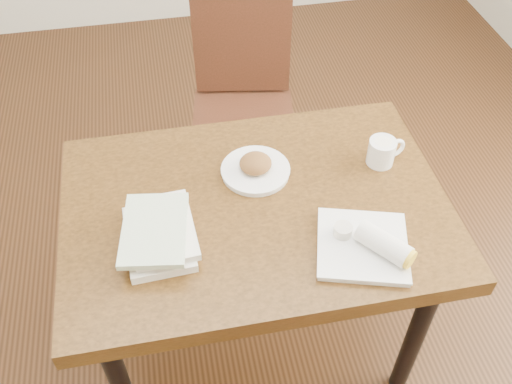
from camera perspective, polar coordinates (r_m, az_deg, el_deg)
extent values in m
cube|color=#472814|center=(2.30, 0.00, -14.04)|extent=(4.00, 5.00, 0.01)
cube|color=brown|center=(1.71, 0.00, -1.86)|extent=(1.14, 0.79, 0.06)
cylinder|color=black|center=(1.97, 15.71, -13.54)|extent=(0.06, 0.06, 0.69)
cylinder|color=black|center=(2.19, -13.72, -4.47)|extent=(0.06, 0.06, 0.69)
cylinder|color=black|center=(2.28, 10.23, -1.04)|extent=(0.06, 0.06, 0.69)
cylinder|color=#4C2215|center=(2.71, 2.60, 5.48)|extent=(0.04, 0.04, 0.45)
cylinder|color=#4C2215|center=(2.71, -5.04, 5.34)|extent=(0.04, 0.04, 0.45)
cylinder|color=#4C2215|center=(2.45, 3.07, -0.01)|extent=(0.04, 0.04, 0.45)
cylinder|color=#4C2215|center=(2.45, -5.35, -0.16)|extent=(0.04, 0.04, 0.45)
cube|color=#4C2215|center=(2.41, -1.27, 7.04)|extent=(0.48, 0.48, 0.04)
cube|color=#4C2215|center=(2.42, -1.42, 14.69)|extent=(0.40, 0.11, 0.45)
cylinder|color=white|center=(1.78, -0.05, 2.08)|extent=(0.21, 0.21, 0.01)
cylinder|color=white|center=(1.77, -0.05, 2.30)|extent=(0.22, 0.22, 0.01)
ellipsoid|color=#B27538|center=(1.75, -0.05, 2.88)|extent=(0.12, 0.12, 0.06)
cylinder|color=white|center=(1.83, 12.42, 3.93)|extent=(0.09, 0.09, 0.09)
torus|color=white|center=(1.85, 13.73, 4.29)|extent=(0.07, 0.03, 0.07)
cylinder|color=tan|center=(1.80, 12.62, 4.85)|extent=(0.08, 0.08, 0.01)
cylinder|color=#F2E5CC|center=(1.80, 12.63, 4.92)|extent=(0.05, 0.05, 0.00)
cube|color=white|center=(1.60, 10.56, -5.40)|extent=(0.30, 0.30, 0.01)
cube|color=white|center=(1.59, 10.61, -5.18)|extent=(0.30, 0.30, 0.01)
cylinder|color=white|center=(1.56, 12.64, -5.06)|extent=(0.14, 0.16, 0.06)
cylinder|color=yellow|center=(1.55, 14.98, -6.45)|extent=(0.06, 0.05, 0.05)
cylinder|color=silver|center=(1.59, 8.68, -3.81)|extent=(0.05, 0.05, 0.03)
cylinder|color=red|center=(1.58, 8.73, -3.56)|extent=(0.04, 0.04, 0.01)
cube|color=white|center=(1.61, -9.69, -4.62)|extent=(0.19, 0.27, 0.03)
cube|color=silver|center=(1.59, -9.34, -3.67)|extent=(0.19, 0.26, 0.02)
cube|color=#8DB478|center=(1.57, -10.12, -3.72)|extent=(0.21, 0.28, 0.02)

